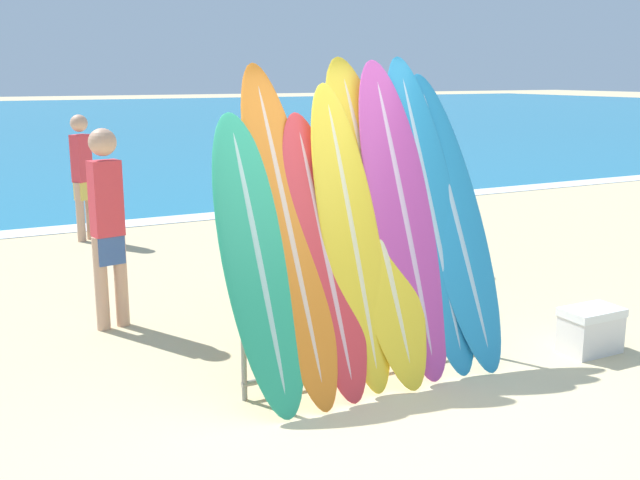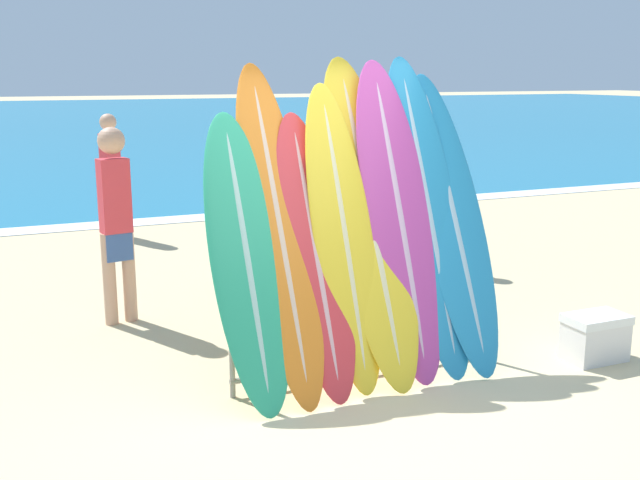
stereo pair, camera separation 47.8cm
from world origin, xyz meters
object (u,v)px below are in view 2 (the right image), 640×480
surfboard_slot_2 (315,253)px  surfboard_slot_7 (453,219)px  person_near_water (111,170)px  surfboard_slot_6 (428,213)px  person_far_left (270,203)px  person_far_right (116,218)px  person_mid_beach (411,187)px  surfboard_slot_5 (399,217)px  surfboard_slot_4 (369,217)px  surfboard_rack (361,316)px  surfboard_slot_0 (246,258)px  cooler_box (595,337)px  surfboard_slot_1 (279,228)px  surfboard_slot_3 (343,235)px

surfboard_slot_2 → surfboard_slot_7: 1.23m
surfboard_slot_2 → person_near_water: bearing=96.4°
surfboard_slot_6 → surfboard_slot_2: bearing=-175.1°
person_far_left → person_far_right: (-1.66, -0.50, 0.05)m
surfboard_slot_2 → person_mid_beach: 3.74m
surfboard_slot_5 → surfboard_slot_6: (0.27, 0.02, 0.01)m
surfboard_slot_2 → surfboard_slot_4: size_ratio=0.83×
surfboard_slot_2 → person_mid_beach: surfboard_slot_2 is taller
surfboard_slot_2 → surfboard_slot_5: surfboard_slot_5 is taller
surfboard_rack → surfboard_slot_4: size_ratio=0.86×
surfboard_slot_6 → person_mid_beach: 3.12m
surfboard_slot_4 → surfboard_slot_6: size_ratio=1.00×
surfboard_slot_2 → surfboard_rack: bearing=-6.0°
surfboard_slot_5 → person_far_left: 2.45m
surfboard_slot_0 → surfboard_slot_6: bearing=3.3°
surfboard_slot_0 → person_mid_beach: (2.96, 2.84, -0.05)m
surfboard_slot_2 → cooler_box: 2.45m
surfboard_rack → cooler_box: (1.90, -0.44, -0.29)m
surfboard_slot_2 → surfboard_slot_6: (1.00, 0.09, 0.21)m
surfboard_slot_7 → surfboard_slot_2: bearing=-176.8°
surfboard_slot_5 → surfboard_slot_7: size_ratio=1.05×
surfboard_slot_2 → surfboard_slot_4: 0.55m
surfboard_slot_0 → surfboard_slot_1: bearing=19.4°
surfboard_slot_2 → person_far_right: 2.29m
surfboard_rack → person_near_water: bearing=99.8°
surfboard_slot_4 → person_mid_beach: size_ratio=1.38×
surfboard_slot_7 → surfboard_rack: bearing=-173.0°
surfboard_slot_7 → person_near_water: 6.13m
surfboard_slot_0 → surfboard_slot_6: 1.54m
surfboard_slot_6 → cooler_box: size_ratio=4.89×
surfboard_slot_4 → surfboard_slot_3: bearing=-162.3°
surfboard_slot_4 → surfboard_slot_6: (0.50, -0.02, 0.00)m
surfboard_slot_1 → person_far_left: (0.76, 2.39, -0.24)m
surfboard_rack → person_near_water: (-1.03, 5.94, 0.47)m
person_far_left → cooler_box: bearing=-163.4°
surfboard_slot_0 → surfboard_slot_3: bearing=1.6°
surfboard_slot_6 → cooler_box: surfboard_slot_6 is taller
surfboard_slot_0 → surfboard_slot_7: 1.75m
surfboard_slot_5 → person_mid_beach: 3.27m
surfboard_slot_3 → person_near_water: 5.95m
surfboard_slot_1 → surfboard_slot_6: bearing=-0.6°
surfboard_slot_0 → surfboard_slot_2: (0.53, 0.00, -0.01)m
surfboard_rack → surfboard_slot_4: 0.76m
surfboard_slot_1 → surfboard_slot_5: (0.97, -0.03, 0.01)m
surfboard_slot_0 → surfboard_slot_2: surfboard_slot_0 is taller
surfboard_slot_0 → person_far_right: size_ratio=1.11×
surfboard_rack → person_near_water: person_near_water is taller
surfboard_slot_4 → person_mid_beach: 3.36m
person_far_left → surfboard_slot_0: bearing=143.5°
surfboard_rack → surfboard_slot_3: surfboard_slot_3 is taller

